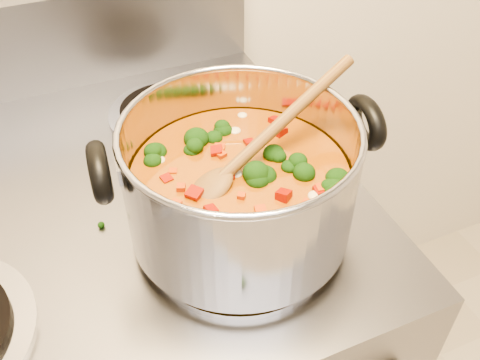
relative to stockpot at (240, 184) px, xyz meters
The scene contains 3 objects.
stockpot is the anchor object (origin of this frame).
wooden_spoon 0.04m from the stockpot, 18.44° to the left, with size 0.25×0.10×0.11m.
cooktop_crumbs 0.09m from the stockpot, 74.55° to the left, with size 0.30×0.40×0.01m.
Camera 1 is at (0.07, 0.60, 1.42)m, focal length 40.00 mm.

